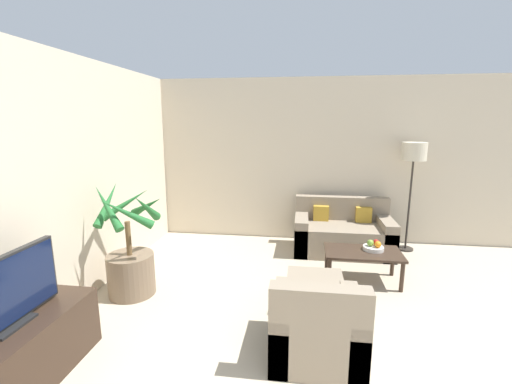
{
  "coord_description": "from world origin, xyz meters",
  "views": [
    {
      "loc": [
        -0.83,
        -0.07,
        2.0
      ],
      "look_at": [
        -1.49,
        4.71,
        1.0
      ],
      "focal_mm": 24.0,
      "sensor_mm": 36.0,
      "label": 1
    }
  ],
  "objects_px": {
    "ottoman": "(314,291)",
    "armchair": "(317,327)",
    "television": "(6,293)",
    "floor_lamp": "(414,157)",
    "apple_red": "(376,242)",
    "coffee_table": "(363,255)",
    "sofa_loveseat": "(342,234)",
    "tv_console": "(16,358)",
    "potted_palm": "(130,261)",
    "orange_fruit": "(378,244)",
    "apple_green": "(370,243)",
    "fruit_bowl": "(373,248)"
  },
  "relations": [
    {
      "from": "ottoman",
      "to": "armchair",
      "type": "bearing_deg",
      "value": -90.48
    },
    {
      "from": "television",
      "to": "floor_lamp",
      "type": "distance_m",
      "value": 5.12
    },
    {
      "from": "apple_red",
      "to": "television",
      "type": "bearing_deg",
      "value": -142.74
    },
    {
      "from": "coffee_table",
      "to": "sofa_loveseat",
      "type": "bearing_deg",
      "value": 97.74
    },
    {
      "from": "apple_red",
      "to": "armchair",
      "type": "height_order",
      "value": "armchair"
    },
    {
      "from": "television",
      "to": "coffee_table",
      "type": "distance_m",
      "value": 3.65
    },
    {
      "from": "tv_console",
      "to": "floor_lamp",
      "type": "relative_size",
      "value": 0.77
    },
    {
      "from": "television",
      "to": "apple_red",
      "type": "height_order",
      "value": "television"
    },
    {
      "from": "apple_red",
      "to": "potted_palm",
      "type": "bearing_deg",
      "value": -164.42
    },
    {
      "from": "television",
      "to": "potted_palm",
      "type": "distance_m",
      "value": 1.56
    },
    {
      "from": "armchair",
      "to": "ottoman",
      "type": "distance_m",
      "value": 0.81
    },
    {
      "from": "coffee_table",
      "to": "orange_fruit",
      "type": "bearing_deg",
      "value": 8.93
    },
    {
      "from": "armchair",
      "to": "apple_red",
      "type": "bearing_deg",
      "value": 63.77
    },
    {
      "from": "coffee_table",
      "to": "apple_green",
      "type": "distance_m",
      "value": 0.19
    },
    {
      "from": "armchair",
      "to": "fruit_bowl",
      "type": "bearing_deg",
      "value": 64.2
    },
    {
      "from": "armchair",
      "to": "ottoman",
      "type": "xyz_separation_m",
      "value": [
        0.01,
        0.8,
        -0.08
      ]
    },
    {
      "from": "ottoman",
      "to": "floor_lamp",
      "type": "bearing_deg",
      "value": 52.27
    },
    {
      "from": "potted_palm",
      "to": "sofa_loveseat",
      "type": "relative_size",
      "value": 0.91
    },
    {
      "from": "television",
      "to": "apple_green",
      "type": "bearing_deg",
      "value": 37.46
    },
    {
      "from": "television",
      "to": "sofa_loveseat",
      "type": "height_order",
      "value": "television"
    },
    {
      "from": "sofa_loveseat",
      "to": "armchair",
      "type": "xyz_separation_m",
      "value": [
        -0.48,
        -2.53,
        -0.02
      ]
    },
    {
      "from": "coffee_table",
      "to": "armchair",
      "type": "relative_size",
      "value": 1.17
    },
    {
      "from": "floor_lamp",
      "to": "orange_fruit",
      "type": "bearing_deg",
      "value": -120.08
    },
    {
      "from": "coffee_table",
      "to": "television",
      "type": "bearing_deg",
      "value": -142.5
    },
    {
      "from": "sofa_loveseat",
      "to": "apple_green",
      "type": "xyz_separation_m",
      "value": [
        0.23,
        -0.96,
        0.21
      ]
    },
    {
      "from": "television",
      "to": "ottoman",
      "type": "relative_size",
      "value": 1.57
    },
    {
      "from": "apple_red",
      "to": "orange_fruit",
      "type": "bearing_deg",
      "value": -86.37
    },
    {
      "from": "floor_lamp",
      "to": "armchair",
      "type": "distance_m",
      "value": 3.34
    },
    {
      "from": "floor_lamp",
      "to": "orange_fruit",
      "type": "xyz_separation_m",
      "value": [
        -0.69,
        -1.2,
        -0.98
      ]
    },
    {
      "from": "fruit_bowl",
      "to": "armchair",
      "type": "relative_size",
      "value": 0.32
    },
    {
      "from": "tv_console",
      "to": "coffee_table",
      "type": "distance_m",
      "value": 3.63
    },
    {
      "from": "fruit_bowl",
      "to": "armchair",
      "type": "distance_m",
      "value": 1.75
    },
    {
      "from": "floor_lamp",
      "to": "apple_red",
      "type": "height_order",
      "value": "floor_lamp"
    },
    {
      "from": "coffee_table",
      "to": "armchair",
      "type": "bearing_deg",
      "value": -112.52
    },
    {
      "from": "fruit_bowl",
      "to": "apple_red",
      "type": "relative_size",
      "value": 3.37
    },
    {
      "from": "tv_console",
      "to": "sofa_loveseat",
      "type": "relative_size",
      "value": 0.89
    },
    {
      "from": "orange_fruit",
      "to": "television",
      "type": "bearing_deg",
      "value": -143.81
    },
    {
      "from": "tv_console",
      "to": "fruit_bowl",
      "type": "bearing_deg",
      "value": 36.99
    },
    {
      "from": "potted_palm",
      "to": "television",
      "type": "bearing_deg",
      "value": -95.11
    },
    {
      "from": "television",
      "to": "sofa_loveseat",
      "type": "relative_size",
      "value": 0.64
    },
    {
      "from": "tv_console",
      "to": "coffee_table",
      "type": "bearing_deg",
      "value": 37.47
    },
    {
      "from": "sofa_loveseat",
      "to": "orange_fruit",
      "type": "xyz_separation_m",
      "value": [
        0.32,
        -1.0,
        0.21
      ]
    },
    {
      "from": "sofa_loveseat",
      "to": "ottoman",
      "type": "bearing_deg",
      "value": -105.42
    },
    {
      "from": "sofa_loveseat",
      "to": "ottoman",
      "type": "height_order",
      "value": "sofa_loveseat"
    },
    {
      "from": "tv_console",
      "to": "floor_lamp",
      "type": "xyz_separation_m",
      "value": [
        3.75,
        3.43,
        1.21
      ]
    },
    {
      "from": "floor_lamp",
      "to": "television",
      "type": "bearing_deg",
      "value": -137.51
    },
    {
      "from": "potted_palm",
      "to": "orange_fruit",
      "type": "height_order",
      "value": "potted_palm"
    },
    {
      "from": "tv_console",
      "to": "potted_palm",
      "type": "bearing_deg",
      "value": 84.76
    },
    {
      "from": "fruit_bowl",
      "to": "orange_fruit",
      "type": "relative_size",
      "value": 3.18
    },
    {
      "from": "sofa_loveseat",
      "to": "orange_fruit",
      "type": "distance_m",
      "value": 1.07
    }
  ]
}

